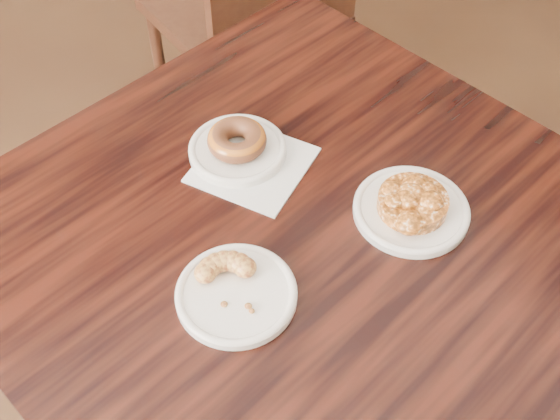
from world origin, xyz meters
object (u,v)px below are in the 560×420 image
chair_far (243,12)px  cruller_fragment (236,286)px  cafe_table (298,352)px  glazed_donut (237,140)px  apple_fritter (413,200)px

chair_far → cruller_fragment: (-0.52, -1.00, 0.33)m
cafe_table → glazed_donut: size_ratio=9.43×
apple_fritter → cruller_fragment: 0.30m
cruller_fragment → glazed_donut: bearing=62.3°
apple_fritter → cafe_table: bearing=161.6°
cafe_table → cruller_fragment: cruller_fragment is taller
chair_far → glazed_donut: size_ratio=9.29×
cruller_fragment → chair_far: bearing=62.6°
cafe_table → glazed_donut: bearing=78.4°
glazed_donut → apple_fritter: (0.17, -0.24, -0.00)m
cafe_table → chair_far: (0.38, 0.94, 0.08)m
chair_far → apple_fritter: (-0.22, -1.00, 0.33)m
cafe_table → apple_fritter: size_ratio=6.21×
cafe_table → chair_far: chair_far is taller
cafe_table → chair_far: size_ratio=1.02×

